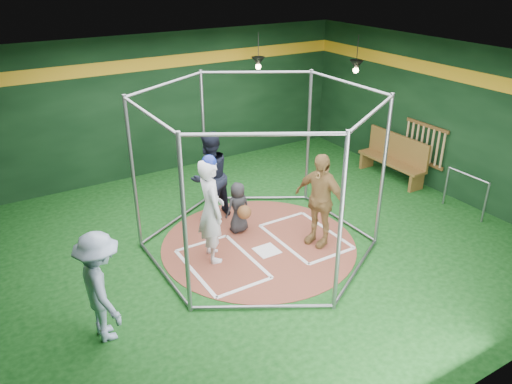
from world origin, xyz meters
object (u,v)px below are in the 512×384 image
visitor_leopard (319,200)px  dugout_bench (394,156)px  umpire (210,176)px  batter_figure (211,209)px

visitor_leopard → dugout_bench: bearing=94.5°
dugout_bench → umpire: bearing=174.8°
batter_figure → visitor_leopard: (2.00, -0.58, -0.08)m
visitor_leopard → umpire: size_ratio=0.96×
batter_figure → umpire: batter_figure is taller
visitor_leopard → umpire: (-1.32, 2.01, 0.04)m
umpire → dugout_bench: (4.93, -0.45, -0.40)m
umpire → dugout_bench: umpire is taller
batter_figure → dugout_bench: bearing=9.8°
visitor_leopard → dugout_bench: (3.61, 1.56, -0.37)m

